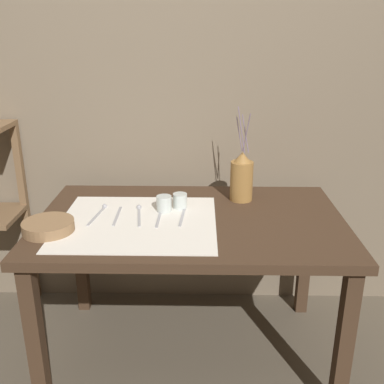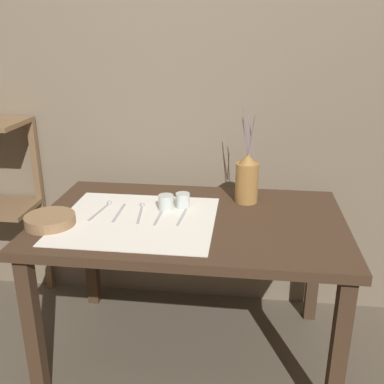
# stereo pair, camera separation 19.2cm
# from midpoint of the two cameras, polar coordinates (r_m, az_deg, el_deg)

# --- Properties ---
(ground_plane) EXTENTS (12.00, 12.00, 0.00)m
(ground_plane) POSITION_cam_midpoint_polar(r_m,az_deg,el_deg) (2.34, 2.35, -19.51)
(ground_plane) COLOR brown
(stone_wall_back) EXTENTS (7.00, 0.06, 2.40)m
(stone_wall_back) POSITION_cam_midpoint_polar(r_m,az_deg,el_deg) (2.34, 3.92, 12.89)
(stone_wall_back) COLOR #7A6B56
(stone_wall_back) RESTS_ON ground_plane
(wooden_table) EXTENTS (1.34, 0.83, 0.71)m
(wooden_table) POSITION_cam_midpoint_polar(r_m,az_deg,el_deg) (2.00, 2.61, -5.53)
(wooden_table) COLOR #422D1E
(wooden_table) RESTS_ON ground_plane
(linen_cloth) EXTENTS (0.67, 0.59, 0.00)m
(linen_cloth) POSITION_cam_midpoint_polar(r_m,az_deg,el_deg) (1.94, -4.17, -3.60)
(linen_cloth) COLOR white
(linen_cloth) RESTS_ON wooden_table
(pitcher_with_flowers) EXTENTS (0.11, 0.11, 0.45)m
(pitcher_with_flowers) POSITION_cam_midpoint_polar(r_m,az_deg,el_deg) (2.13, 9.55, 1.51)
(pitcher_with_flowers) COLOR olive
(pitcher_with_flowers) RESTS_ON wooden_table
(wooden_bowl) EXTENTS (0.21, 0.21, 0.05)m
(wooden_bowl) POSITION_cam_midpoint_polar(r_m,az_deg,el_deg) (1.95, -14.93, -3.55)
(wooden_bowl) COLOR #8E6B47
(wooden_bowl) RESTS_ON wooden_table
(glass_tumbler_near) EXTENTS (0.07, 0.07, 0.07)m
(glass_tumbler_near) POSITION_cam_midpoint_polar(r_m,az_deg,el_deg) (2.03, -0.62, -1.39)
(glass_tumbler_near) COLOR silver
(glass_tumbler_near) RESTS_ON wooden_table
(glass_tumbler_far) EXTENTS (0.07, 0.07, 0.07)m
(glass_tumbler_far) POSITION_cam_midpoint_polar(r_m,az_deg,el_deg) (2.06, 1.48, -1.11)
(glass_tumbler_far) COLOR silver
(glass_tumbler_far) RESTS_ON wooden_table
(spoon_outer) EXTENTS (0.05, 0.22, 0.02)m
(spoon_outer) POSITION_cam_midpoint_polar(r_m,az_deg,el_deg) (2.09, -8.39, -1.90)
(spoon_outer) COLOR #A8A8AD
(spoon_outer) RESTS_ON wooden_table
(fork_outer) EXTENTS (0.02, 0.21, 0.00)m
(fork_outer) POSITION_cam_midpoint_polar(r_m,az_deg,el_deg) (2.02, -6.56, -2.68)
(fork_outer) COLOR #A8A8AD
(fork_outer) RESTS_ON wooden_table
(spoon_inner) EXTENTS (0.05, 0.22, 0.02)m
(spoon_inner) POSITION_cam_midpoint_polar(r_m,az_deg,el_deg) (2.04, -3.79, -2.22)
(spoon_inner) COLOR #A8A8AD
(spoon_inner) RESTS_ON wooden_table
(fork_inner) EXTENTS (0.02, 0.21, 0.00)m
(fork_inner) POSITION_cam_midpoint_polar(r_m,az_deg,el_deg) (1.97, -1.40, -3.14)
(fork_inner) COLOR #A8A8AD
(fork_inner) RESTS_ON wooden_table
(knife_center) EXTENTS (0.03, 0.21, 0.00)m
(knife_center) POSITION_cam_midpoint_polar(r_m,az_deg,el_deg) (1.97, 1.58, -3.09)
(knife_center) COLOR #A8A8AD
(knife_center) RESTS_ON wooden_table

